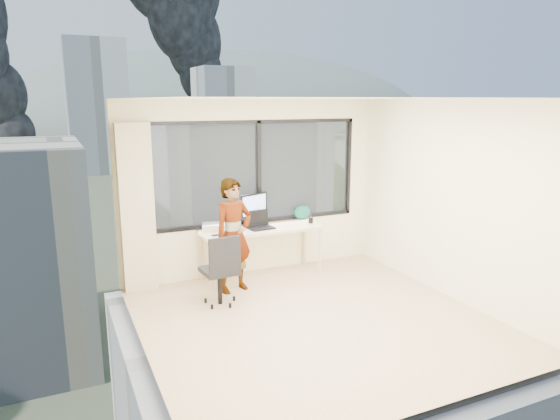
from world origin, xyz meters
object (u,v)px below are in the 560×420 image
monitor (254,210)px  laptop (261,221)px  chair (219,268)px  handbag (302,212)px  game_console (214,226)px  person (234,235)px  desk (261,252)px

monitor → laptop: size_ratio=1.31×
chair → monitor: size_ratio=1.91×
handbag → monitor: bearing=165.8°
monitor → game_console: size_ratio=1.53×
game_console → laptop: size_ratio=0.86×
person → laptop: person is taller
monitor → laptop: 0.23m
laptop → handbag: bearing=13.3°
chair → handbag: 1.98m
chair → handbag: handbag is taller
desk → chair: (-0.88, -0.72, 0.10)m
desk → monitor: (-0.06, 0.14, 0.63)m
chair → laptop: 1.17m
person → game_console: size_ratio=4.78×
chair → game_console: bearing=72.3°
desk → handbag: handbag is taller
chair → monitor: monitor is taller
handbag → laptop: bearing=178.1°
desk → laptop: laptop is taller
monitor → chair: bearing=-153.9°
chair → laptop: bearing=34.4°
desk → chair: bearing=-140.6°
chair → person: bearing=44.5°
monitor → laptop: (0.04, -0.18, -0.13)m
chair → game_console: chair is taller
desk → chair: 1.15m
desk → laptop: size_ratio=4.71×
chair → desk: bearing=35.4°
person → monitor: size_ratio=3.13×
handbag → chair: bearing=-171.1°
monitor → game_console: 0.64m
laptop → game_console: bearing=151.9°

